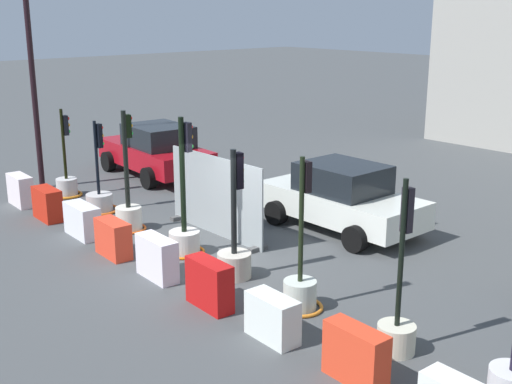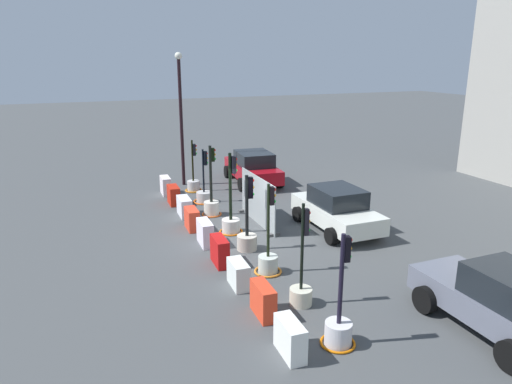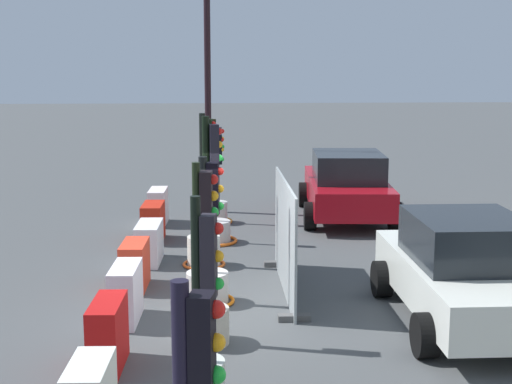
% 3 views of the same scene
% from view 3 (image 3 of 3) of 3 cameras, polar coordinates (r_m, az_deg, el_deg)
% --- Properties ---
extents(ground_plane, '(120.00, 120.00, 0.00)m').
position_cam_3_polar(ground_plane, '(11.59, -3.13, -9.80)').
color(ground_plane, '#46494B').
extents(traffic_light_0, '(0.86, 0.86, 2.56)m').
position_cam_3_polar(traffic_light_0, '(18.20, -3.16, -1.15)').
color(traffic_light_0, silver).
rests_on(traffic_light_0, ground_plane).
extents(traffic_light_1, '(1.01, 1.01, 2.47)m').
position_cam_3_polar(traffic_light_1, '(16.27, -3.22, -2.76)').
color(traffic_light_1, beige).
rests_on(traffic_light_1, ground_plane).
extents(traffic_light_2, '(0.84, 0.84, 2.97)m').
position_cam_3_polar(traffic_light_2, '(14.39, -4.04, -3.70)').
color(traffic_light_2, silver).
rests_on(traffic_light_2, ground_plane).
extents(traffic_light_3, '(0.90, 0.90, 3.08)m').
position_cam_3_polar(traffic_light_3, '(12.21, -3.75, -6.17)').
color(traffic_light_3, beige).
rests_on(traffic_light_3, ground_plane).
extents(traffic_light_4, '(0.69, 0.69, 2.66)m').
position_cam_3_polar(traffic_light_4, '(10.51, -3.93, -8.77)').
color(traffic_light_4, '#BAB3A5').
rests_on(traffic_light_4, ground_plane).
extents(traffic_light_5, '(0.87, 0.87, 2.84)m').
position_cam_3_polar(traffic_light_5, '(8.74, -4.39, -13.42)').
color(traffic_light_5, silver).
rests_on(traffic_light_5, ground_plane).
extents(construction_barrier_0, '(1.03, 0.45, 0.86)m').
position_cam_3_polar(construction_barrier_0, '(18.20, -7.57, -1.13)').
color(construction_barrier_0, white).
rests_on(construction_barrier_0, ground_plane).
extents(construction_barrier_1, '(1.03, 0.48, 0.83)m').
position_cam_3_polar(construction_barrier_1, '(16.53, -7.96, -2.33)').
color(construction_barrier_1, red).
rests_on(construction_barrier_1, ground_plane).
extents(construction_barrier_2, '(1.16, 0.50, 0.78)m').
position_cam_3_polar(construction_barrier_2, '(14.78, -8.26, -3.91)').
color(construction_barrier_2, white).
rests_on(construction_barrier_2, ground_plane).
extents(construction_barrier_3, '(1.01, 0.46, 0.82)m').
position_cam_3_polar(construction_barrier_3, '(13.18, -9.35, -5.59)').
color(construction_barrier_3, '#E93D25').
rests_on(construction_barrier_3, ground_plane).
extents(construction_barrier_4, '(1.07, 0.44, 0.87)m').
position_cam_3_polar(construction_barrier_4, '(11.55, -10.03, -7.73)').
color(construction_barrier_4, white).
rests_on(construction_barrier_4, ground_plane).
extents(construction_barrier_5, '(1.04, 0.42, 0.90)m').
position_cam_3_polar(construction_barrier_5, '(9.89, -11.37, -10.77)').
color(construction_barrier_5, red).
rests_on(construction_barrier_5, ground_plane).
extents(car_red_compact, '(4.72, 2.53, 1.69)m').
position_cam_3_polar(car_red_compact, '(18.80, 7.03, 0.50)').
color(car_red_compact, '#A30D18').
rests_on(car_red_compact, ground_plane).
extents(car_white_van, '(4.22, 2.23, 1.65)m').
position_cam_3_polar(car_white_van, '(11.66, 15.88, -5.88)').
color(car_white_van, silver).
rests_on(car_white_van, ground_plane).
extents(street_lamp_post, '(0.36, 0.36, 6.67)m').
position_cam_3_polar(street_lamp_post, '(19.24, -3.76, 9.83)').
color(street_lamp_post, black).
rests_on(street_lamp_post, ground_plane).
extents(site_fence_panel, '(3.41, 0.50, 1.93)m').
position_cam_3_polar(site_fence_panel, '(12.73, 2.25, -3.66)').
color(site_fence_panel, '#8F989A').
rests_on(site_fence_panel, ground_plane).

